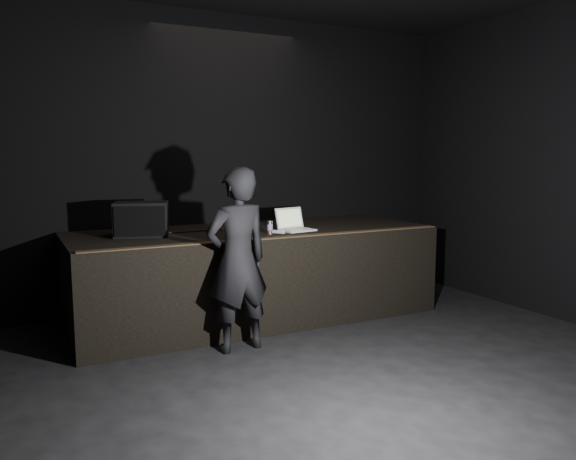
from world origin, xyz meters
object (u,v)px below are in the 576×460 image
Objects in this scene: stage_monitor at (141,219)px; beer_can at (270,227)px; laptop at (294,225)px; stage_riser at (254,273)px; person at (238,260)px.

beer_can is (1.24, -0.45, -0.11)m from stage_monitor.
stage_monitor is at bearing 160.02° from laptop.
stage_riser is at bearing 91.22° from beer_can.
stage_riser is at bearing -128.22° from person.
stage_riser is 6.50× the size of stage_monitor.
stage_monitor is at bearing 159.98° from beer_can.
laptop reaches higher than stage_riser.
laptop reaches higher than beer_can.
person is (-0.58, -0.53, -0.21)m from beer_can.
person is (-0.95, -0.68, -0.20)m from laptop.
person reaches higher than beer_can.
stage_monitor is 0.36× the size of person.
laptop is 0.23× the size of person.
laptop is at bearing 22.70° from beer_can.
beer_can is (-0.37, -0.15, 0.01)m from laptop.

